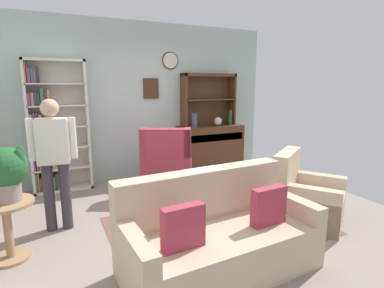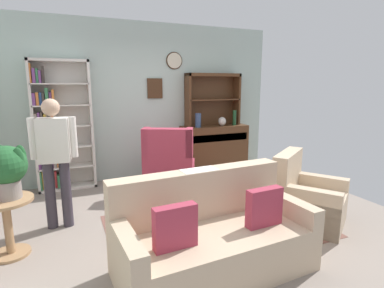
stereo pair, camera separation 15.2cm
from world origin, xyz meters
name	(u,v)px [view 2 (the right image)]	position (x,y,z in m)	size (l,w,h in m)	color
ground_plane	(191,220)	(0.00, 0.00, -0.01)	(5.40, 4.60, 0.02)	gray
wall_back	(146,101)	(0.00, 2.13, 1.40)	(5.00, 0.09, 2.80)	#ADC1B7
area_rug	(215,226)	(0.20, -0.30, 0.00)	(2.55, 1.69, 0.01)	brown
bookshelf	(58,128)	(-1.51, 1.94, 1.02)	(0.90, 0.30, 2.10)	silver
sideboard	(214,146)	(1.29, 1.86, 0.51)	(1.30, 0.45, 0.92)	#4C2D19
sideboard_hutch	(212,92)	(1.29, 1.97, 1.56)	(1.10, 0.26, 1.00)	#4C2D19
vase_tall	(198,120)	(0.90, 1.78, 1.05)	(0.11, 0.11, 0.26)	#33476B
vase_round	(222,121)	(1.42, 1.79, 1.01)	(0.15, 0.15, 0.17)	beige
bottle_wine	(234,118)	(1.68, 1.77, 1.07)	(0.07, 0.07, 0.29)	#194223
couch_floral	(212,238)	(-0.23, -1.06, 0.31)	(1.85, 0.95, 0.90)	#C6AD8E
armchair_floral	(306,200)	(1.30, -0.64, 0.29)	(1.06, 1.07, 0.88)	#C6AD8E
wingback_chair	(169,167)	(0.12, 1.19, 0.38)	(1.05, 1.06, 1.05)	#A33347
plant_stand	(7,221)	(-2.02, -0.05, 0.37)	(0.52, 0.52, 0.60)	#A87F56
potted_plant_large	(7,168)	(-1.97, -0.03, 0.91)	(0.39, 0.39, 0.53)	gray
person_reading	(55,155)	(-1.55, 0.44, 0.91)	(0.53, 0.24, 1.56)	#38333D
coffee_table	(186,197)	(-0.10, -0.08, 0.35)	(0.80, 0.50, 0.42)	#4C2D19
book_stack	(182,188)	(-0.15, -0.06, 0.46)	(0.18, 0.16, 0.08)	#723F7F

